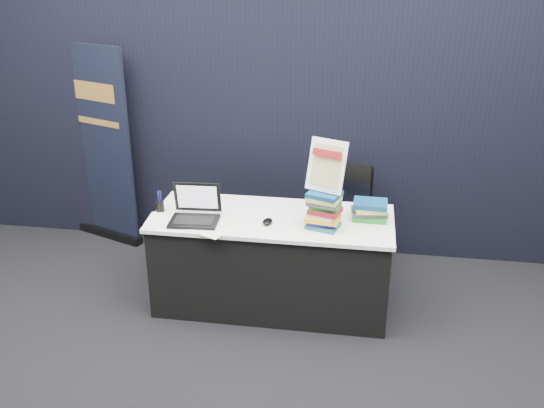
{
  "coord_description": "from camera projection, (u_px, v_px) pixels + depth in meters",
  "views": [
    {
      "loc": [
        0.65,
        -3.52,
        2.62
      ],
      "look_at": [
        -0.0,
        0.55,
        0.85
      ],
      "focal_mm": 40.0,
      "sensor_mm": 36.0,
      "label": 1
    }
  ],
  "objects": [
    {
      "name": "brochure_right",
      "position": [
        218.0,
        221.0,
        4.45
      ],
      "size": [
        0.33,
        0.27,
        0.0
      ],
      "primitive_type": "cube",
      "rotation": [
        0.0,
        0.0,
        -0.23
      ],
      "color": "silver",
      "rests_on": "display_table"
    },
    {
      "name": "display_table",
      "position": [
        272.0,
        261.0,
        4.67
      ],
      "size": [
        1.8,
        0.75,
        0.75
      ],
      "color": "black",
      "rests_on": "floor"
    },
    {
      "name": "book_stack_tall",
      "position": [
        325.0,
        210.0,
        4.3
      ],
      "size": [
        0.25,
        0.22,
        0.27
      ],
      "rotation": [
        0.0,
        0.0,
        -0.22
      ],
      "color": "#185C56",
      "rests_on": "display_table"
    },
    {
      "name": "brochure_left",
      "position": [
        170.0,
        219.0,
        4.48
      ],
      "size": [
        0.35,
        0.26,
        0.0
      ],
      "primitive_type": "cube",
      "rotation": [
        0.0,
        0.0,
        0.06
      ],
      "color": "white",
      "rests_on": "display_table"
    },
    {
      "name": "pullup_banner",
      "position": [
        101.0,
        156.0,
        5.61
      ],
      "size": [
        0.76,
        0.38,
        1.84
      ],
      "rotation": [
        0.0,
        0.0,
        -0.37
      ],
      "color": "black",
      "rests_on": "floor"
    },
    {
      "name": "drape_partition",
      "position": [
        291.0,
        121.0,
        5.3
      ],
      "size": [
        6.0,
        0.08,
        2.4
      ],
      "primitive_type": "cube",
      "color": "black",
      "rests_on": "floor"
    },
    {
      "name": "stacking_chair",
      "position": [
        346.0,
        214.0,
        5.13
      ],
      "size": [
        0.52,
        0.53,
        0.93
      ],
      "rotation": [
        0.0,
        0.0,
        -0.3
      ],
      "color": "black",
      "rests_on": "floor"
    },
    {
      "name": "book_stack_short",
      "position": [
        370.0,
        210.0,
        4.46
      ],
      "size": [
        0.25,
        0.2,
        0.14
      ],
      "rotation": [
        0.0,
        0.0,
        0.05
      ],
      "color": "#207824",
      "rests_on": "display_table"
    },
    {
      "name": "brochure_mid",
      "position": [
        209.0,
        230.0,
        4.31
      ],
      "size": [
        0.33,
        0.29,
        0.0
      ],
      "primitive_type": "cube",
      "rotation": [
        0.0,
        0.0,
        -0.43
      ],
      "color": "white",
      "rests_on": "display_table"
    },
    {
      "name": "wall_back",
      "position": [
        317.0,
        24.0,
        7.26
      ],
      "size": [
        8.0,
        0.02,
        3.5
      ],
      "primitive_type": "cube",
      "color": "#B1AEA7",
      "rests_on": "floor"
    },
    {
      "name": "floor",
      "position": [
        260.0,
        344.0,
        4.32
      ],
      "size": [
        8.0,
        8.0,
        0.0
      ],
      "primitive_type": "plane",
      "color": "black",
      "rests_on": "ground"
    },
    {
      "name": "info_sign",
      "position": [
        327.0,
        166.0,
        4.2
      ],
      "size": [
        0.3,
        0.21,
        0.38
      ],
      "rotation": [
        0.0,
        0.0,
        -0.39
      ],
      "color": "black",
      "rests_on": "book_stack_tall"
    },
    {
      "name": "pen_cup",
      "position": [
        160.0,
        206.0,
        4.6
      ],
      "size": [
        0.08,
        0.08,
        0.08
      ],
      "primitive_type": "cylinder",
      "rotation": [
        0.0,
        0.0,
        -0.37
      ],
      "color": "black",
      "rests_on": "display_table"
    },
    {
      "name": "laptop",
      "position": [
        196.0,
        212.0,
        4.44
      ],
      "size": [
        0.37,
        0.3,
        0.27
      ],
      "rotation": [
        0.0,
        0.0,
        0.06
      ],
      "color": "black",
      "rests_on": "display_table"
    },
    {
      "name": "mouse",
      "position": [
        268.0,
        222.0,
        4.4
      ],
      "size": [
        0.08,
        0.12,
        0.04
      ],
      "primitive_type": "ellipsoid",
      "rotation": [
        0.0,
        0.0,
        -0.07
      ],
      "color": "black",
      "rests_on": "display_table"
    }
  ]
}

